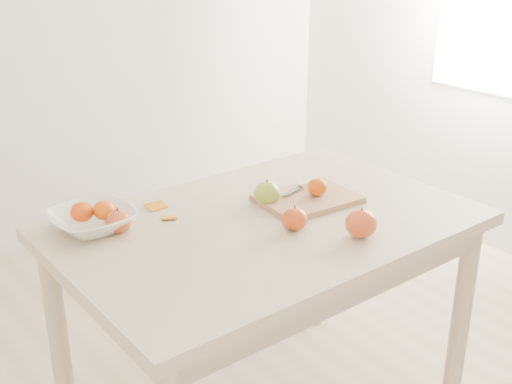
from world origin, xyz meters
TOP-DOWN VIEW (x-y plane):
  - table at (0.00, 0.00)m, footprint 1.20×0.80m
  - cutting_board at (0.18, 0.02)m, footprint 0.31×0.24m
  - board_tangerine at (0.21, 0.01)m, footprint 0.06×0.06m
  - fruit_bowl at (-0.43, 0.25)m, footprint 0.23×0.23m
  - bowl_tangerine_near at (-0.46, 0.26)m, footprint 0.06×0.06m
  - bowl_tangerine_far at (-0.40, 0.23)m, footprint 0.06×0.06m
  - orange_peel_a at (-0.21, 0.27)m, footprint 0.06×0.05m
  - orange_peel_b at (-0.22, 0.18)m, footprint 0.06×0.05m
  - paring_knife at (0.23, 0.10)m, footprint 0.17×0.06m
  - apple_green at (0.07, 0.09)m, footprint 0.08×0.08m
  - apple_red_c at (0.02, -0.10)m, footprint 0.07×0.07m
  - apple_red_a at (-0.38, 0.18)m, footprint 0.07×0.07m
  - apple_red_e at (0.13, -0.25)m, footprint 0.09×0.09m

SIDE VIEW (x-z plane):
  - table at x=0.00m, z-range 0.28..1.03m
  - orange_peel_a at x=-0.21m, z-range 0.75..0.76m
  - orange_peel_b at x=-0.22m, z-range 0.75..0.76m
  - cutting_board at x=0.18m, z-range 0.75..0.77m
  - paring_knife at x=0.23m, z-range 0.77..0.78m
  - fruit_bowl at x=-0.43m, z-range 0.75..0.81m
  - apple_red_c at x=0.02m, z-range 0.75..0.81m
  - apple_red_a at x=-0.38m, z-range 0.75..0.82m
  - apple_green at x=0.07m, z-range 0.75..0.82m
  - apple_red_e at x=0.13m, z-range 0.75..0.83m
  - board_tangerine at x=0.21m, z-range 0.77..0.82m
  - bowl_tangerine_far at x=-0.40m, z-range 0.78..0.83m
  - bowl_tangerine_near at x=-0.46m, z-range 0.78..0.84m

